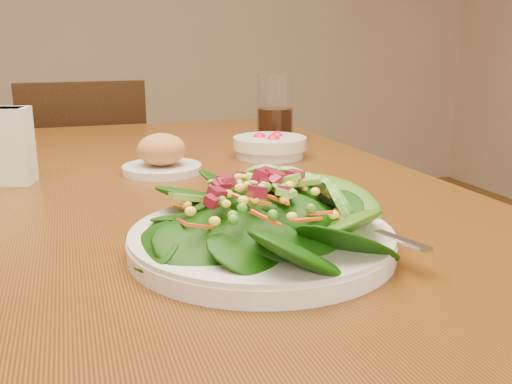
# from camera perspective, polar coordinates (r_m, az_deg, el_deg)

# --- Properties ---
(dining_table) EXTENTS (0.90, 1.40, 0.75)m
(dining_table) POSITION_cam_1_polar(r_m,az_deg,el_deg) (1.04, -8.54, -4.10)
(dining_table) COLOR #64390E
(dining_table) RESTS_ON ground_plane
(chair_far) EXTENTS (0.42, 0.42, 0.86)m
(chair_far) POSITION_cam_1_polar(r_m,az_deg,el_deg) (2.00, -16.57, -1.00)
(chair_far) COLOR black
(chair_far) RESTS_ON ground_plane
(salad_plate) EXTENTS (0.31, 0.30, 0.09)m
(salad_plate) POSITION_cam_1_polar(r_m,az_deg,el_deg) (0.65, 1.43, -3.13)
(salad_plate) COLOR silver
(salad_plate) RESTS_ON dining_table
(bread_plate) EXTENTS (0.14, 0.14, 0.07)m
(bread_plate) POSITION_cam_1_polar(r_m,az_deg,el_deg) (1.05, -9.41, 3.48)
(bread_plate) COLOR silver
(bread_plate) RESTS_ON dining_table
(tomato_bowl) EXTENTS (0.15, 0.15, 0.05)m
(tomato_bowl) POSITION_cam_1_polar(r_m,az_deg,el_deg) (1.18, 1.38, 4.58)
(tomato_bowl) COLOR silver
(tomato_bowl) RESTS_ON dining_table
(drinking_glass) EXTENTS (0.09, 0.09, 0.16)m
(drinking_glass) POSITION_cam_1_polar(r_m,az_deg,el_deg) (1.37, 1.92, 7.90)
(drinking_glass) COLOR silver
(drinking_glass) RESTS_ON dining_table
(napkin_holder) EXTENTS (0.11, 0.08, 0.13)m
(napkin_holder) POSITION_cam_1_polar(r_m,az_deg,el_deg) (1.04, -24.22, 4.40)
(napkin_holder) COLOR white
(napkin_holder) RESTS_ON dining_table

